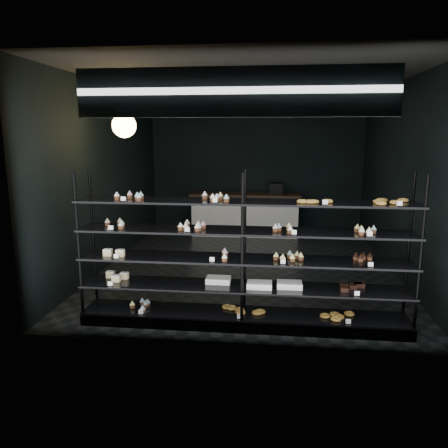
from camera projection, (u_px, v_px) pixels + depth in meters
The scene contains 5 objects.
room at pixel (249, 177), 7.50m from camera, with size 5.01×6.01×3.20m.
display_shelf at pixel (240, 277), 5.31m from camera, with size 4.00×0.50×1.91m.
signage at pixel (234, 92), 4.42m from camera, with size 3.30×0.05×0.50m.
pendant_lamp at pixel (124, 126), 6.29m from camera, with size 0.34×0.34×0.90m.
service_counter at pixel (246, 214), 10.18m from camera, with size 2.53×0.65×1.23m.
Camera 1 is at (0.42, -7.51, 2.34)m, focal length 35.00 mm.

